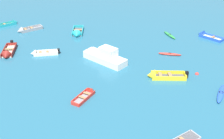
{
  "coord_description": "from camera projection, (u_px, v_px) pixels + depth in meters",
  "views": [
    {
      "loc": [
        3.68,
        -7.53,
        15.48
      ],
      "look_at": [
        0.0,
        20.42,
        0.15
      ],
      "focal_mm": 44.32,
      "sensor_mm": 36.0,
      "label": 1
    }
  ],
  "objects": [
    {
      "name": "rowboat_white_back_row_center",
      "position": [
        40.0,
        53.0,
        35.87
      ],
      "size": [
        3.77,
        1.99,
        0.98
      ],
      "color": "beige",
      "rests_on": "ground_plane"
    },
    {
      "name": "kayak_green_outer_right",
      "position": [
        170.0,
        35.0,
        41.68
      ],
      "size": [
        1.91,
        3.09,
        0.3
      ],
      "color": "#288C3D",
      "rests_on": "ground_plane"
    },
    {
      "name": "rowboat_turquoise_far_right",
      "position": [
        77.0,
        33.0,
        41.99
      ],
      "size": [
        2.11,
        4.46,
        1.41
      ],
      "color": "#4C4C51",
      "rests_on": "ground_plane"
    },
    {
      "name": "kayak_blue_back_row_right",
      "position": [
        221.0,
        93.0,
        27.65
      ],
      "size": [
        1.73,
        3.64,
        0.35
      ],
      "color": "blue",
      "rests_on": "ground_plane"
    },
    {
      "name": "kayak_red_midfield_right",
      "position": [
        170.0,
        54.0,
        35.8
      ],
      "size": [
        2.98,
        0.68,
        0.28
      ],
      "color": "red",
      "rests_on": "ground_plane"
    },
    {
      "name": "rowboat_yellow_near_right",
      "position": [
        160.0,
        76.0,
        30.64
      ],
      "size": [
        4.59,
        1.8,
        1.26
      ],
      "color": "#4C4C51",
      "rests_on": "ground_plane"
    },
    {
      "name": "rowboat_maroon_near_camera",
      "position": [
        8.0,
        53.0,
        35.76
      ],
      "size": [
        2.37,
        4.73,
        1.26
      ],
      "color": "beige",
      "rests_on": "ground_plane"
    },
    {
      "name": "motor_launch_white_far_left",
      "position": [
        102.0,
        56.0,
        34.16
      ],
      "size": [
        6.3,
        4.95,
        2.33
      ],
      "color": "white",
      "rests_on": "ground_plane"
    },
    {
      "name": "rowboat_turquoise_cluster_inner",
      "position": [
        11.0,
        23.0,
        46.23
      ],
      "size": [
        3.37,
        3.38,
        1.04
      ],
      "color": "#99754C",
      "rests_on": "ground_plane"
    },
    {
      "name": "rowboat_grey_distant_center",
      "position": [
        25.0,
        30.0,
        43.32
      ],
      "size": [
        3.69,
        3.65,
        1.16
      ],
      "color": "gray",
      "rests_on": "ground_plane"
    },
    {
      "name": "rowboat_blue_foreground_center",
      "position": [
        205.0,
        35.0,
        41.45
      ],
      "size": [
        3.84,
        3.42,
        1.24
      ],
      "color": "beige",
      "rests_on": "ground_plane"
    },
    {
      "name": "rowboat_red_cluster_outer",
      "position": [
        88.0,
        93.0,
        27.65
      ],
      "size": [
        2.05,
        3.26,
        0.9
      ],
      "color": "gray",
      "rests_on": "ground_plane"
    },
    {
      "name": "mooring_buoy_far_field",
      "position": [
        197.0,
        74.0,
        31.43
      ],
      "size": [
        0.45,
        0.45,
        0.45
      ],
      "primitive_type": "sphere",
      "color": "red",
      "rests_on": "ground_plane"
    }
  ]
}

